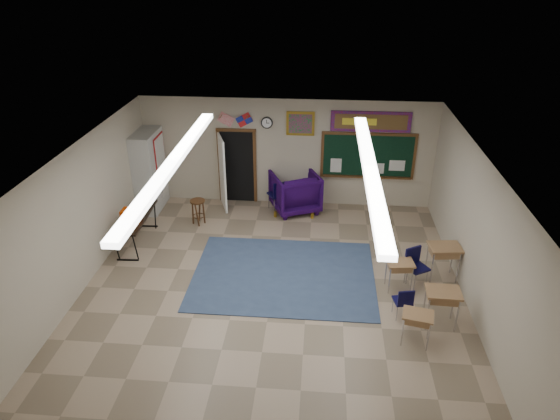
# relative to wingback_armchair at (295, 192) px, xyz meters

# --- Properties ---
(floor) EXTENTS (9.00, 9.00, 0.00)m
(floor) POSITION_rel_wingback_armchair_xyz_m (-0.26, -4.02, -0.55)
(floor) COLOR gray
(floor) RESTS_ON ground
(back_wall) EXTENTS (8.00, 0.04, 3.00)m
(back_wall) POSITION_rel_wingback_armchair_xyz_m (-0.26, 0.48, 0.95)
(back_wall) COLOR #AAA08A
(back_wall) RESTS_ON floor
(left_wall) EXTENTS (0.04, 9.00, 3.00)m
(left_wall) POSITION_rel_wingback_armchair_xyz_m (-4.26, -4.02, 0.95)
(left_wall) COLOR #AAA08A
(left_wall) RESTS_ON floor
(right_wall) EXTENTS (0.04, 9.00, 3.00)m
(right_wall) POSITION_rel_wingback_armchair_xyz_m (3.74, -4.02, 0.95)
(right_wall) COLOR #AAA08A
(right_wall) RESTS_ON floor
(ceiling) EXTENTS (8.00, 9.00, 0.04)m
(ceiling) POSITION_rel_wingback_armchair_xyz_m (-0.26, -4.02, 2.45)
(ceiling) COLOR silver
(ceiling) RESTS_ON back_wall
(area_rug) EXTENTS (4.00, 3.00, 0.02)m
(area_rug) POSITION_rel_wingback_armchair_xyz_m (-0.06, -3.22, -0.54)
(area_rug) COLOR #374968
(area_rug) RESTS_ON floor
(fluorescent_strips) EXTENTS (3.86, 6.00, 0.10)m
(fluorescent_strips) POSITION_rel_wingback_armchair_xyz_m (-0.26, -4.02, 2.39)
(fluorescent_strips) COLOR white
(fluorescent_strips) RESTS_ON ceiling
(doorway) EXTENTS (1.10, 0.89, 2.16)m
(doorway) POSITION_rel_wingback_armchair_xyz_m (-1.76, 0.33, 0.51)
(doorway) COLOR black
(doorway) RESTS_ON back_wall
(chalkboard) EXTENTS (2.55, 0.14, 1.30)m
(chalkboard) POSITION_rel_wingback_armchair_xyz_m (1.94, 0.44, 0.91)
(chalkboard) COLOR #523117
(chalkboard) RESTS_ON back_wall
(bulletin_board) EXTENTS (2.10, 0.05, 0.55)m
(bulletin_board) POSITION_rel_wingback_armchair_xyz_m (1.94, 0.45, 1.90)
(bulletin_board) COLOR #A70E0F
(bulletin_board) RESTS_ON back_wall
(framed_art_print) EXTENTS (0.75, 0.05, 0.65)m
(framed_art_print) POSITION_rel_wingback_armchair_xyz_m (0.09, 0.45, 1.80)
(framed_art_print) COLOR olive
(framed_art_print) RESTS_ON back_wall
(wall_clock) EXTENTS (0.32, 0.05, 0.32)m
(wall_clock) POSITION_rel_wingback_armchair_xyz_m (-0.81, 0.45, 1.80)
(wall_clock) COLOR black
(wall_clock) RESTS_ON back_wall
(wall_flags) EXTENTS (1.16, 0.06, 0.70)m
(wall_flags) POSITION_rel_wingback_armchair_xyz_m (-1.66, 0.42, 1.93)
(wall_flags) COLOR red
(wall_flags) RESTS_ON back_wall
(storage_cabinet) EXTENTS (0.59, 1.25, 2.20)m
(storage_cabinet) POSITION_rel_wingback_armchair_xyz_m (-3.97, -0.17, 0.55)
(storage_cabinet) COLOR #B5B5B0
(storage_cabinet) RESTS_ON floor
(wingback_armchair) EXTENTS (1.56, 1.58, 1.10)m
(wingback_armchair) POSITION_rel_wingback_armchair_xyz_m (0.00, 0.00, 0.00)
(wingback_armchair) COLOR #1D0538
(wingback_armchair) RESTS_ON floor
(student_chair_reading) EXTENTS (0.61, 0.61, 0.89)m
(student_chair_reading) POSITION_rel_wingback_armchair_xyz_m (-0.50, -0.02, -0.11)
(student_chair_reading) COLOR black
(student_chair_reading) RESTS_ON floor
(student_chair_desk_a) EXTENTS (0.41, 0.41, 0.70)m
(student_chair_desk_a) POSITION_rel_wingback_armchair_xyz_m (2.35, -4.44, -0.20)
(student_chair_desk_a) COLOR black
(student_chair_desk_a) RESTS_ON floor
(student_chair_desk_b) EXTENTS (0.58, 0.58, 0.85)m
(student_chair_desk_b) POSITION_rel_wingback_armchair_xyz_m (2.79, -3.36, -0.13)
(student_chair_desk_b) COLOR black
(student_chair_desk_b) RESTS_ON floor
(student_desk_front_left) EXTENTS (0.60, 0.48, 0.67)m
(student_desk_front_left) POSITION_rel_wingback_armchair_xyz_m (2.40, -3.51, -0.18)
(student_desk_front_left) COLOR #9F714A
(student_desk_front_left) RESTS_ON floor
(student_desk_front_right) EXTENTS (0.72, 0.57, 0.81)m
(student_desk_front_right) POSITION_rel_wingback_armchair_xyz_m (3.39, -3.03, -0.10)
(student_desk_front_right) COLOR #9F714A
(student_desk_front_right) RESTS_ON floor
(student_desk_back_left) EXTENTS (0.61, 0.51, 0.65)m
(student_desk_back_left) POSITION_rel_wingback_armchair_xyz_m (2.50, -5.17, -0.19)
(student_desk_back_left) COLOR #9F714A
(student_desk_back_left) RESTS_ON floor
(student_desk_back_right) EXTENTS (0.66, 0.50, 0.77)m
(student_desk_back_right) POSITION_rel_wingback_armchair_xyz_m (3.04, -4.61, -0.12)
(student_desk_back_right) COLOR #9F714A
(student_desk_back_right) RESTS_ON floor
(folding_table) EXTENTS (0.68, 1.86, 1.05)m
(folding_table) POSITION_rel_wingback_armchair_xyz_m (-3.75, -2.14, -0.14)
(folding_table) COLOR black
(folding_table) RESTS_ON floor
(wooden_stool) EXTENTS (0.39, 0.39, 0.68)m
(wooden_stool) POSITION_rel_wingback_armchair_xyz_m (-2.48, -1.02, -0.20)
(wooden_stool) COLOR #432414
(wooden_stool) RESTS_ON floor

